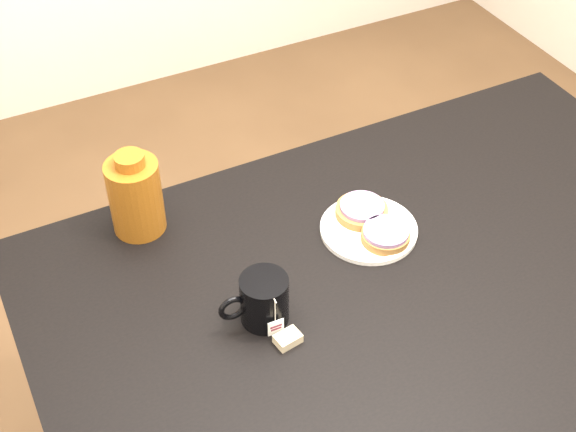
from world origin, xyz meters
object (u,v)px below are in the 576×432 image
at_px(bagel_package, 135,195).
at_px(teabag_pouch, 288,339).
at_px(mug, 263,300).
at_px(table, 401,305).
at_px(plate, 369,229).
at_px(bagel_back, 362,210).
at_px(bagel_front, 386,235).

bearing_deg(bagel_package, teabag_pouch, -71.50).
bearing_deg(bagel_package, mug, -70.11).
height_order(table, mug, mug).
xyz_separation_m(plate, bagel_back, (0.01, 0.04, 0.02)).
relative_size(table, bagel_front, 10.94).
distance_m(mug, bagel_package, 0.35).
bearing_deg(bagel_package, table, -41.61).
bearing_deg(bagel_package, plate, -28.53).
height_order(plate, bagel_package, bagel_package).
relative_size(table, bagel_package, 7.67).
bearing_deg(bagel_package, bagel_front, -32.47).
bearing_deg(table, teabag_pouch, -171.59).
height_order(plate, bagel_front, bagel_front).
height_order(plate, mug, mug).
bearing_deg(teabag_pouch, mug, 101.53).
relative_size(bagel_back, bagel_front, 1.15).
distance_m(table, teabag_pouch, 0.29).
xyz_separation_m(plate, teabag_pouch, (-0.27, -0.18, 0.00)).
height_order(plate, teabag_pouch, teabag_pouch).
bearing_deg(bagel_front, bagel_back, 93.02).
height_order(mug, teabag_pouch, mug).
distance_m(table, mug, 0.32).
distance_m(plate, bagel_back, 0.04).
xyz_separation_m(table, bagel_front, (0.01, 0.09, 0.11)).
height_order(bagel_front, teabag_pouch, bagel_front).
height_order(table, bagel_front, bagel_front).
height_order(bagel_back, bagel_front, same).
bearing_deg(bagel_front, table, -97.15).
relative_size(bagel_front, teabag_pouch, 2.84).
bearing_deg(bagel_back, bagel_package, 156.31).
distance_m(table, plate, 0.17).
distance_m(teabag_pouch, bagel_package, 0.43).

